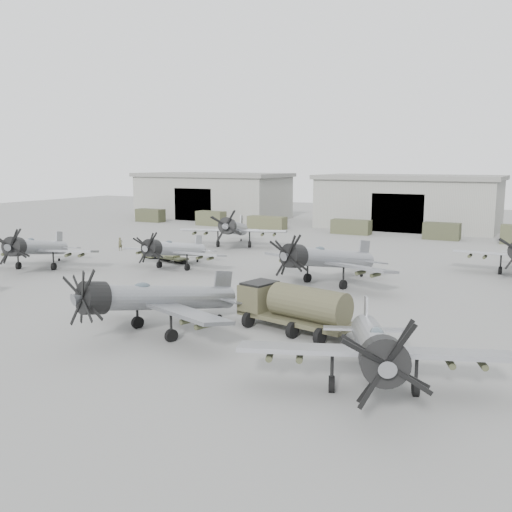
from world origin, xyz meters
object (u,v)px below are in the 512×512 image
at_px(aircraft_mid_2, 324,259).
at_px(ground_crew, 120,244).
at_px(aircraft_far_0, 233,228).
at_px(aircraft_mid_1, 172,249).
at_px(aircraft_near_1, 151,299).
at_px(tug_trailer, 159,255).
at_px(aircraft_near_2, 375,346).
at_px(fuel_tanker, 295,305).
at_px(aircraft_mid_0, 34,248).

height_order(aircraft_mid_2, ground_crew, aircraft_mid_2).
bearing_deg(aircraft_far_0, aircraft_mid_1, -102.21).
bearing_deg(ground_crew, aircraft_near_1, -115.18).
height_order(aircraft_far_0, tug_trailer, aircraft_far_0).
relative_size(aircraft_near_2, fuel_tanker, 1.54).
relative_size(aircraft_mid_0, aircraft_far_0, 0.91).
bearing_deg(tug_trailer, aircraft_mid_0, -109.61).
relative_size(aircraft_mid_2, ground_crew, 8.26).
height_order(aircraft_far_0, ground_crew, aircraft_far_0).
relative_size(aircraft_near_2, tug_trailer, 1.86).
height_order(aircraft_near_1, fuel_tanker, aircraft_near_1).
distance_m(aircraft_near_2, aircraft_mid_2, 23.84).
distance_m(aircraft_mid_2, aircraft_far_0, 24.64).
height_order(aircraft_mid_2, aircraft_far_0, aircraft_far_0).
xyz_separation_m(aircraft_far_0, ground_crew, (-11.01, -8.81, -1.68)).
bearing_deg(aircraft_mid_0, aircraft_near_2, -42.01).
xyz_separation_m(aircraft_mid_2, fuel_tanker, (3.36, -13.68, -0.68)).
distance_m(aircraft_mid_2, ground_crew, 30.60).
xyz_separation_m(aircraft_mid_0, aircraft_mid_1, (12.06, 6.76, -0.21)).
xyz_separation_m(aircraft_mid_2, aircraft_far_0, (-18.67, 16.08, 0.06)).
xyz_separation_m(aircraft_near_2, aircraft_mid_0, (-39.35, 14.50, -0.07)).
bearing_deg(ground_crew, tug_trailer, -90.42).
relative_size(aircraft_mid_2, tug_trailer, 1.95).
distance_m(aircraft_near_2, aircraft_mid_1, 34.60).
height_order(fuel_tanker, tug_trailer, fuel_tanker).
bearing_deg(aircraft_far_0, ground_crew, -161.42).
xyz_separation_m(aircraft_near_2, aircraft_mid_2, (-10.85, 21.23, 0.08)).
height_order(aircraft_mid_0, aircraft_mid_2, aircraft_mid_2).
xyz_separation_m(aircraft_mid_2, tug_trailer, (-21.36, 4.11, -1.92)).
bearing_deg(aircraft_near_2, ground_crew, 123.35).
distance_m(aircraft_mid_0, tug_trailer, 13.10).
height_order(aircraft_near_1, aircraft_mid_1, aircraft_near_1).
bearing_deg(tug_trailer, aircraft_near_2, -24.40).
bearing_deg(fuel_tanker, aircraft_mid_1, 157.34).
height_order(aircraft_mid_0, aircraft_mid_1, aircraft_mid_0).
bearing_deg(aircraft_mid_1, aircraft_near_1, -58.85).
xyz_separation_m(aircraft_far_0, tug_trailer, (-2.69, -11.96, -1.98)).
xyz_separation_m(aircraft_near_1, fuel_tanker, (7.56, 5.00, -0.60)).
bearing_deg(aircraft_mid_2, aircraft_near_1, -85.17).
distance_m(aircraft_far_0, fuel_tanker, 37.04).
bearing_deg(tug_trailer, fuel_tanker, -21.96).
bearing_deg(ground_crew, aircraft_mid_1, -98.29).
height_order(tug_trailer, ground_crew, ground_crew).
xyz_separation_m(aircraft_mid_0, aircraft_far_0, (9.84, 22.80, 0.21)).
height_order(aircraft_mid_0, fuel_tanker, aircraft_mid_0).
bearing_deg(aircraft_mid_1, fuel_tanker, -36.75).
bearing_deg(aircraft_mid_0, aircraft_near_1, -47.98).
relative_size(aircraft_near_1, fuel_tanker, 1.56).
xyz_separation_m(aircraft_mid_0, tug_trailer, (7.15, 10.84, -1.76)).
bearing_deg(fuel_tanker, aircraft_mid_2, 115.86).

